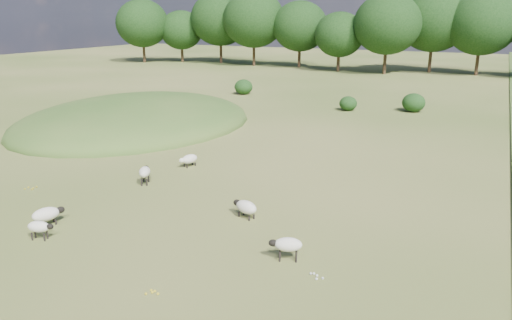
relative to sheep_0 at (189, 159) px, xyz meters
The scene contains 10 objects.
ground 15.83m from the sheep_0, 82.03° to the left, with size 160.00×160.00×0.00m, color #39571B.
mound 12.46m from the sheep_0, 141.95° to the left, with size 16.00×20.00×4.00m, color #33561E.
treeline 51.49m from the sheep_0, 88.73° to the left, with size 96.28×14.66×11.70m.
shrubs 22.24m from the sheep_0, 88.49° to the left, with size 19.29×5.86×1.57m.
sheep_0 is the anchor object (origin of this frame).
sheep_1 3.36m from the sheep_0, 96.20° to the right, with size 0.94×1.22×0.86m.
sheep_2 9.07m from the sheep_0, 94.24° to the right, with size 0.93×1.32×0.74m.
sheep_3 7.76m from the sheep_0, 39.62° to the right, with size 1.31×0.87×0.73m.
sheep_4 10.10m from the sheep_0, 89.25° to the right, with size 1.05×0.67×0.73m.
sheep_5 11.73m from the sheep_0, 40.58° to the right, with size 1.19×0.80×0.82m.
Camera 1 is at (12.41, -17.42, 7.97)m, focal length 35.00 mm.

